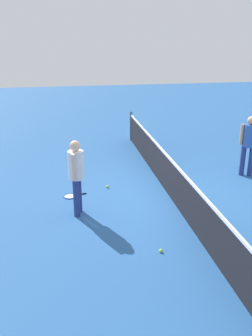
% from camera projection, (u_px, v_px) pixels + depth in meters
% --- Properties ---
extents(ground_plane, '(40.00, 40.00, 0.00)m').
position_uv_depth(ground_plane, '(169.00, 194.00, 9.11)').
color(ground_plane, '#265693').
extents(court_net, '(10.09, 0.09, 1.07)m').
position_uv_depth(court_net, '(169.00, 176.00, 8.93)').
color(court_net, '#4C4C51').
rests_on(court_net, ground_plane).
extents(player_near_side, '(0.53, 0.42, 1.70)m').
position_uv_depth(player_near_side, '(76.00, 172.00, 7.79)').
color(player_near_side, navy).
rests_on(player_near_side, ground_plane).
extents(player_far_side, '(0.46, 0.51, 1.70)m').
position_uv_depth(player_far_side, '(249.00, 141.00, 9.98)').
color(player_far_side, navy).
rests_on(player_far_side, ground_plane).
extents(tennis_racket_near_player, '(0.38, 0.61, 0.03)m').
position_uv_depth(tennis_racket_near_player, '(71.00, 196.00, 8.99)').
color(tennis_racket_near_player, blue).
rests_on(tennis_racket_near_player, ground_plane).
extents(tennis_ball_near_player, '(0.07, 0.07, 0.07)m').
position_uv_depth(tennis_ball_near_player, '(161.00, 251.00, 6.71)').
color(tennis_ball_near_player, '#C6E033').
rests_on(tennis_ball_near_player, ground_plane).
extents(tennis_ball_midcourt, '(0.07, 0.07, 0.07)m').
position_uv_depth(tennis_ball_midcourt, '(108.00, 187.00, 9.49)').
color(tennis_ball_midcourt, '#C6E033').
rests_on(tennis_ball_midcourt, ground_plane).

